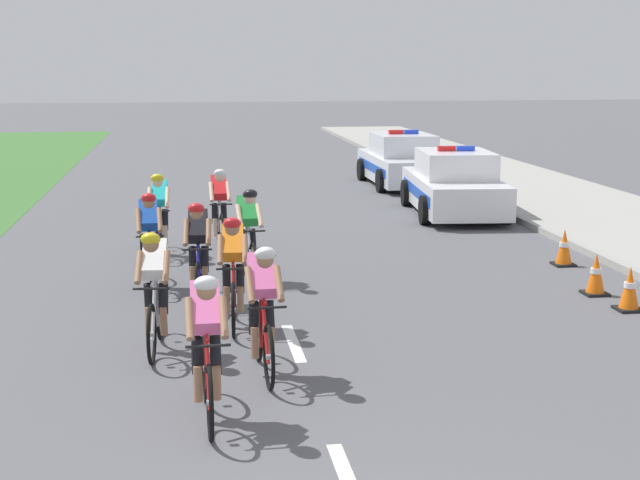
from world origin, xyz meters
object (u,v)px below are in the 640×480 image
at_px(cyclist_fourth, 233,270).
at_px(traffic_cone_far, 596,275).
at_px(cyclist_sixth, 149,238).
at_px(cyclist_third, 155,289).
at_px(cyclist_fifth, 198,251).
at_px(cyclist_lead, 207,344).
at_px(traffic_cone_mid, 630,289).
at_px(cyclist_second, 263,307).
at_px(cyclist_seventh, 248,233).
at_px(police_car_second, 402,162).
at_px(traffic_cone_near, 564,248).
at_px(cyclist_ninth, 220,206).
at_px(police_car_nearest, 454,185).
at_px(cyclist_eighth, 160,213).

relative_size(cyclist_fourth, traffic_cone_far, 2.69).
relative_size(cyclist_fourth, cyclist_sixth, 1.00).
xyz_separation_m(cyclist_third, cyclist_fifth, (0.55, 2.25, 0.00)).
bearing_deg(cyclist_fifth, cyclist_fourth, -71.83).
xyz_separation_m(cyclist_lead, traffic_cone_mid, (6.02, 3.32, -0.48)).
bearing_deg(cyclist_second, cyclist_seventh, 88.10).
relative_size(cyclist_lead, cyclist_second, 1.00).
bearing_deg(police_car_second, cyclist_third, -113.72).
distance_m(cyclist_second, cyclist_sixth, 4.63).
distance_m(cyclist_third, cyclist_fifth, 2.32).
distance_m(cyclist_fourth, traffic_cone_near, 6.63).
xyz_separation_m(cyclist_sixth, cyclist_ninth, (1.20, 3.10, 0.00)).
bearing_deg(cyclist_second, cyclist_lead, -116.89).
height_order(cyclist_lead, cyclist_ninth, same).
height_order(cyclist_third, traffic_cone_near, cyclist_third).
bearing_deg(cyclist_fourth, traffic_cone_near, 27.45).
height_order(cyclist_sixth, traffic_cone_far, cyclist_sixth).
relative_size(cyclist_sixth, traffic_cone_far, 2.69).
height_order(cyclist_seventh, police_car_nearest, police_car_nearest).
bearing_deg(cyclist_second, traffic_cone_far, 29.37).
bearing_deg(cyclist_seventh, cyclist_eighth, 122.49).
height_order(cyclist_ninth, police_car_nearest, police_car_nearest).
height_order(cyclist_third, cyclist_ninth, same).
relative_size(cyclist_second, cyclist_fifth, 1.00).
relative_size(cyclist_second, traffic_cone_mid, 2.69).
xyz_separation_m(cyclist_fifth, cyclist_seventh, (0.81, 1.33, 0.00)).
distance_m(cyclist_ninth, police_car_second, 10.05).
xyz_separation_m(cyclist_fifth, police_car_nearest, (5.98, 7.38, -0.11)).
bearing_deg(cyclist_sixth, police_car_second, 59.72).
bearing_deg(cyclist_lead, cyclist_fifth, 90.06).
height_order(cyclist_third, police_car_second, police_car_second).
xyz_separation_m(cyclist_third, cyclist_sixth, (-0.18, 3.37, 0.00)).
height_order(cyclist_fifth, traffic_cone_far, cyclist_fifth).
relative_size(cyclist_second, cyclist_ninth, 1.00).
relative_size(cyclist_lead, cyclist_fourth, 1.00).
relative_size(cyclist_seventh, traffic_cone_near, 2.69).
bearing_deg(traffic_cone_far, cyclist_ninth, 140.35).
xyz_separation_m(cyclist_lead, cyclist_fourth, (0.43, 3.26, 0.00)).
bearing_deg(police_car_nearest, cyclist_sixth, -137.01).
bearing_deg(cyclist_eighth, police_car_second, 53.73).
distance_m(cyclist_third, traffic_cone_near, 7.94).
bearing_deg(cyclist_fourth, cyclist_sixth, 115.52).
bearing_deg(cyclist_second, cyclist_fifth, 101.28).
xyz_separation_m(cyclist_third, traffic_cone_far, (6.50, 1.93, -0.48)).
bearing_deg(police_car_second, cyclist_sixth, -120.28).
bearing_deg(cyclist_second, cyclist_third, 139.25).
bearing_deg(police_car_nearest, police_car_second, 89.98).
bearing_deg(cyclist_lead, traffic_cone_far, 35.66).
xyz_separation_m(cyclist_eighth, traffic_cone_near, (6.93, -1.88, -0.48)).
height_order(police_car_second, traffic_cone_mid, police_car_second).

